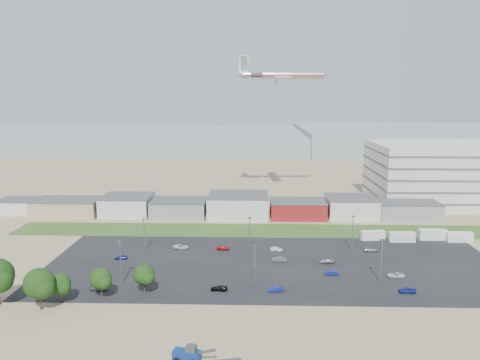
{
  "coord_description": "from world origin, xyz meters",
  "views": [
    {
      "loc": [
        -0.29,
        -98.68,
        44.02
      ],
      "look_at": [
        -3.89,
        22.0,
        22.42
      ],
      "focal_mm": 35.0,
      "sensor_mm": 36.0,
      "label": 1
    }
  ],
  "objects_px": {
    "parked_car_0": "(396,275)",
    "parked_car_10": "(99,288)",
    "parked_car_7": "(279,259)",
    "parked_car_12": "(326,261)",
    "parked_car_6": "(223,248)",
    "parked_car_9": "(181,247)",
    "parked_car_3": "(219,288)",
    "parked_car_2": "(407,290)",
    "parked_car_1": "(332,273)",
    "box_trailer_a": "(373,235)",
    "airliner": "(283,75)",
    "parked_car_8": "(371,249)",
    "parked_car_11": "(276,249)",
    "parked_car_5": "(121,257)",
    "telehandler": "(187,353)",
    "parked_car_13": "(276,289)"
  },
  "relations": [
    {
      "from": "parked_car_6",
      "to": "parked_car_0",
      "type": "bearing_deg",
      "value": -111.68
    },
    {
      "from": "parked_car_0",
      "to": "parked_car_8",
      "type": "distance_m",
      "value": 19.48
    },
    {
      "from": "parked_car_7",
      "to": "parked_car_6",
      "type": "bearing_deg",
      "value": -116.16
    },
    {
      "from": "parked_car_6",
      "to": "parked_car_9",
      "type": "xyz_separation_m",
      "value": [
        -12.54,
        0.65,
        0.08
      ]
    },
    {
      "from": "telehandler",
      "to": "parked_car_3",
      "type": "xyz_separation_m",
      "value": [
        3.22,
        29.49,
        -0.98
      ]
    },
    {
      "from": "airliner",
      "to": "parked_car_12",
      "type": "height_order",
      "value": "airliner"
    },
    {
      "from": "parked_car_3",
      "to": "parked_car_1",
      "type": "bearing_deg",
      "value": 114.59
    },
    {
      "from": "telehandler",
      "to": "parked_car_5",
      "type": "xyz_separation_m",
      "value": [
        -25.19,
        49.71,
        -0.97
      ]
    },
    {
      "from": "parked_car_6",
      "to": "parked_car_7",
      "type": "height_order",
      "value": "parked_car_7"
    },
    {
      "from": "parked_car_13",
      "to": "parked_car_7",
      "type": "bearing_deg",
      "value": 168.14
    },
    {
      "from": "parked_car_5",
      "to": "parked_car_10",
      "type": "xyz_separation_m",
      "value": [
        0.81,
        -20.84,
        0.05
      ]
    },
    {
      "from": "telehandler",
      "to": "parked_car_6",
      "type": "height_order",
      "value": "telehandler"
    },
    {
      "from": "parked_car_7",
      "to": "parked_car_12",
      "type": "distance_m",
      "value": 12.53
    },
    {
      "from": "telehandler",
      "to": "parked_car_13",
      "type": "distance_m",
      "value": 33.6
    },
    {
      "from": "box_trailer_a",
      "to": "parked_car_7",
      "type": "distance_m",
      "value": 36.36
    },
    {
      "from": "parked_car_13",
      "to": "parked_car_5",
      "type": "bearing_deg",
      "value": -122.87
    },
    {
      "from": "parked_car_3",
      "to": "parked_car_5",
      "type": "xyz_separation_m",
      "value": [
        -28.41,
        20.22,
        0.01
      ]
    },
    {
      "from": "telehandler",
      "to": "parked_car_3",
      "type": "bearing_deg",
      "value": 94.85
    },
    {
      "from": "parked_car_3",
      "to": "parked_car_2",
      "type": "bearing_deg",
      "value": 93.93
    },
    {
      "from": "parked_car_0",
      "to": "parked_car_11",
      "type": "relative_size",
      "value": 1.23
    },
    {
      "from": "parked_car_0",
      "to": "parked_car_5",
      "type": "xyz_separation_m",
      "value": [
        -71.49,
        11.03,
        -0.01
      ]
    },
    {
      "from": "parked_car_6",
      "to": "parked_car_12",
      "type": "xyz_separation_m",
      "value": [
        28.34,
        -10.32,
        0.09
      ]
    },
    {
      "from": "parked_car_5",
      "to": "parked_car_6",
      "type": "height_order",
      "value": "parked_car_5"
    },
    {
      "from": "parked_car_9",
      "to": "box_trailer_a",
      "type": "bearing_deg",
      "value": -77.4
    },
    {
      "from": "parked_car_3",
      "to": "parked_car_11",
      "type": "relative_size",
      "value": 1.16
    },
    {
      "from": "telehandler",
      "to": "parked_car_11",
      "type": "xyz_separation_m",
      "value": [
        17.77,
        58.03,
        -0.99
      ]
    },
    {
      "from": "parked_car_2",
      "to": "parked_car_7",
      "type": "height_order",
      "value": "parked_car_7"
    },
    {
      "from": "parked_car_0",
      "to": "parked_car_10",
      "type": "relative_size",
      "value": 0.98
    },
    {
      "from": "parked_car_11",
      "to": "parked_car_6",
      "type": "bearing_deg",
      "value": 96.34
    },
    {
      "from": "parked_car_8",
      "to": "parked_car_13",
      "type": "bearing_deg",
      "value": 137.48
    },
    {
      "from": "parked_car_13",
      "to": "telehandler",
      "type": "bearing_deg",
      "value": -35.95
    },
    {
      "from": "parked_car_6",
      "to": "parked_car_10",
      "type": "xyz_separation_m",
      "value": [
        -26.7,
        -29.57,
        0.07
      ]
    },
    {
      "from": "telehandler",
      "to": "parked_car_11",
      "type": "distance_m",
      "value": 60.7
    },
    {
      "from": "parked_car_2",
      "to": "parked_car_6",
      "type": "height_order",
      "value": "parked_car_2"
    },
    {
      "from": "parked_car_3",
      "to": "parked_car_11",
      "type": "xyz_separation_m",
      "value": [
        14.55,
        28.55,
        -0.01
      ]
    },
    {
      "from": "parked_car_5",
      "to": "parked_car_3",
      "type": "bearing_deg",
      "value": 47.24
    },
    {
      "from": "parked_car_1",
      "to": "parked_car_8",
      "type": "bearing_deg",
      "value": 148.28
    },
    {
      "from": "parked_car_7",
      "to": "parked_car_11",
      "type": "distance_m",
      "value": 8.75
    },
    {
      "from": "parked_car_0",
      "to": "parked_car_9",
      "type": "height_order",
      "value": "parked_car_9"
    },
    {
      "from": "parked_car_3",
      "to": "parked_car_7",
      "type": "height_order",
      "value": "parked_car_7"
    },
    {
      "from": "airliner",
      "to": "parked_car_7",
      "type": "height_order",
      "value": "airliner"
    },
    {
      "from": "telehandler",
      "to": "parked_car_1",
      "type": "relative_size",
      "value": 2.01
    },
    {
      "from": "parked_car_12",
      "to": "parked_car_13",
      "type": "distance_m",
      "value": 23.6
    },
    {
      "from": "parked_car_3",
      "to": "parked_car_5",
      "type": "bearing_deg",
      "value": -121.5
    },
    {
      "from": "parked_car_6",
      "to": "parked_car_8",
      "type": "bearing_deg",
      "value": -87.92
    },
    {
      "from": "parked_car_3",
      "to": "parked_car_11",
      "type": "height_order",
      "value": "parked_car_3"
    },
    {
      "from": "airliner",
      "to": "parked_car_8",
      "type": "distance_m",
      "value": 96.97
    },
    {
      "from": "parked_car_11",
      "to": "parked_car_10",
      "type": "bearing_deg",
      "value": 132.52
    },
    {
      "from": "box_trailer_a",
      "to": "parked_car_9",
      "type": "height_order",
      "value": "box_trailer_a"
    },
    {
      "from": "parked_car_1",
      "to": "parked_car_10",
      "type": "xyz_separation_m",
      "value": [
        -55.12,
        -10.98,
        0.01
      ]
    }
  ]
}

